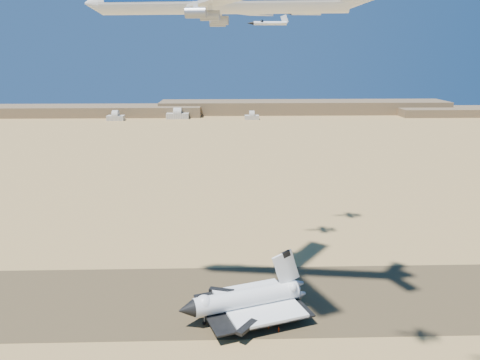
{
  "coord_description": "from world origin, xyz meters",
  "views": [
    {
      "loc": [
        5.52,
        -150.78,
        84.9
      ],
      "look_at": [
        10.25,
        8.0,
        41.97
      ],
      "focal_mm": 35.0,
      "sensor_mm": 36.0,
      "label": 1
    }
  ],
  "objects_px": {
    "carrier_747": "(214,2)",
    "crew_c": "(279,329)",
    "crew_a": "(269,326)",
    "chase_jet_c": "(269,23)",
    "chase_jet_d": "(305,13)",
    "crew_b": "(261,322)",
    "shuttle": "(246,301)"
  },
  "relations": [
    {
      "from": "chase_jet_c",
      "to": "shuttle",
      "type": "bearing_deg",
      "value": -102.48
    },
    {
      "from": "chase_jet_c",
      "to": "chase_jet_d",
      "type": "height_order",
      "value": "chase_jet_d"
    },
    {
      "from": "crew_a",
      "to": "chase_jet_d",
      "type": "bearing_deg",
      "value": 0.11
    },
    {
      "from": "carrier_747",
      "to": "chase_jet_c",
      "type": "relative_size",
      "value": 5.28
    },
    {
      "from": "crew_c",
      "to": "chase_jet_c",
      "type": "distance_m",
      "value": 113.62
    },
    {
      "from": "shuttle",
      "to": "chase_jet_d",
      "type": "distance_m",
      "value": 122.98
    },
    {
      "from": "chase_jet_d",
      "to": "crew_c",
      "type": "bearing_deg",
      "value": -104.03
    },
    {
      "from": "carrier_747",
      "to": "crew_c",
      "type": "relative_size",
      "value": 44.86
    },
    {
      "from": "crew_a",
      "to": "chase_jet_c",
      "type": "height_order",
      "value": "chase_jet_c"
    },
    {
      "from": "crew_a",
      "to": "crew_c",
      "type": "bearing_deg",
      "value": -109.48
    },
    {
      "from": "carrier_747",
      "to": "crew_b",
      "type": "distance_m",
      "value": 100.12
    },
    {
      "from": "crew_a",
      "to": "crew_c",
      "type": "distance_m",
      "value": 3.6
    },
    {
      "from": "carrier_747",
      "to": "crew_c",
      "type": "distance_m",
      "value": 101.43
    },
    {
      "from": "crew_a",
      "to": "chase_jet_c",
      "type": "bearing_deg",
      "value": 11.27
    },
    {
      "from": "shuttle",
      "to": "chase_jet_c",
      "type": "bearing_deg",
      "value": 59.12
    },
    {
      "from": "chase_jet_d",
      "to": "crew_b",
      "type": "bearing_deg",
      "value": -108.49
    },
    {
      "from": "shuttle",
      "to": "chase_jet_c",
      "type": "xyz_separation_m",
      "value": [
        11.07,
        51.96,
        90.66
      ]
    },
    {
      "from": "crew_b",
      "to": "chase_jet_d",
      "type": "height_order",
      "value": "chase_jet_d"
    },
    {
      "from": "crew_a",
      "to": "crew_b",
      "type": "distance_m",
      "value": 3.51
    },
    {
      "from": "carrier_747",
      "to": "chase_jet_c",
      "type": "xyz_separation_m",
      "value": [
        20.37,
        46.83,
        -2.99
      ]
    },
    {
      "from": "chase_jet_c",
      "to": "carrier_747",
      "type": "bearing_deg",
      "value": -113.96
    },
    {
      "from": "shuttle",
      "to": "chase_jet_c",
      "type": "height_order",
      "value": "chase_jet_c"
    },
    {
      "from": "crew_a",
      "to": "chase_jet_c",
      "type": "xyz_separation_m",
      "value": [
        3.95,
        59.56,
        95.5
      ]
    },
    {
      "from": "shuttle",
      "to": "crew_b",
      "type": "distance_m",
      "value": 8.51
    },
    {
      "from": "crew_b",
      "to": "crew_c",
      "type": "xyz_separation_m",
      "value": [
        5.36,
        -4.59,
        0.15
      ]
    },
    {
      "from": "crew_b",
      "to": "carrier_747",
      "type": "bearing_deg",
      "value": 10.39
    },
    {
      "from": "shuttle",
      "to": "chase_jet_d",
      "type": "height_order",
      "value": "chase_jet_d"
    },
    {
      "from": "carrier_747",
      "to": "chase_jet_d",
      "type": "xyz_separation_m",
      "value": [
        37.57,
        66.46,
        2.26
      ]
    },
    {
      "from": "crew_a",
      "to": "crew_b",
      "type": "bearing_deg",
      "value": 58.26
    },
    {
      "from": "crew_b",
      "to": "chase_jet_c",
      "type": "xyz_separation_m",
      "value": [
        6.35,
        57.01,
        95.62
      ]
    },
    {
      "from": "shuttle",
      "to": "crew_b",
      "type": "bearing_deg",
      "value": -65.78
    },
    {
      "from": "shuttle",
      "to": "crew_a",
      "type": "bearing_deg",
      "value": -65.73
    }
  ]
}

